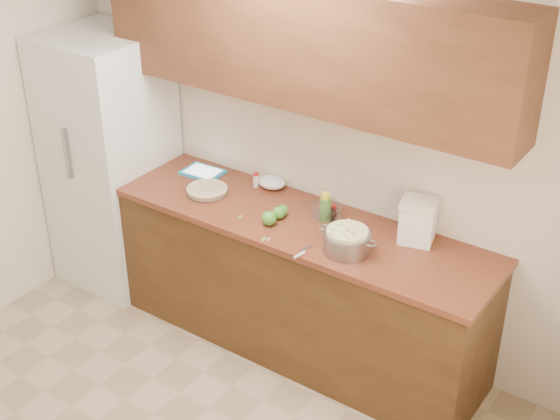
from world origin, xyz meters
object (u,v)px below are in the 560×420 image
Objects in this scene: pie at (207,190)px; colander at (347,241)px; flour_canister at (418,221)px; tablet at (203,172)px.

colander reaches higher than pie.
flour_canister is (1.34, 0.24, 0.10)m from pie.
tablet is at bearing 167.30° from colander.
pie is 0.99× the size of tablet.
colander is at bearing -129.12° from flour_canister.
colander reaches higher than tablet.
colander is 1.45× the size of flour_canister.
tablet is at bearing 135.23° from pie.
pie is 0.29m from tablet.
flour_canister is (0.27, 0.33, 0.06)m from colander.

